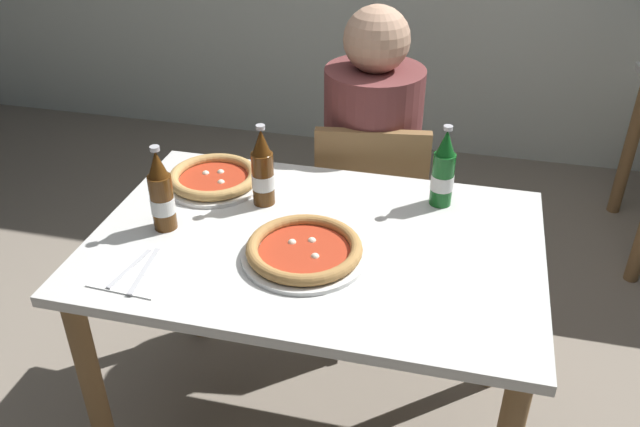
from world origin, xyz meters
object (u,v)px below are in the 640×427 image
Objects in this scene: pizza_margherita_near at (304,250)px; pizza_marinara_far at (214,178)px; beer_bottle_center at (263,171)px; beer_bottle_right at (161,195)px; beer_bottle_left at (443,172)px; napkin_with_cutlery at (137,271)px; diner_seated at (370,179)px; chair_behind_table at (370,210)px; dining_table_main at (316,273)px.

pizza_margherita_near and pizza_marinara_far have the same top height.
beer_bottle_right is at bearing -139.60° from beer_bottle_center.
pizza_marinara_far is at bearing 140.42° from pizza_margherita_near.
napkin_with_cutlery is (-0.71, -0.51, -0.10)m from beer_bottle_left.
beer_bottle_right is 0.23m from napkin_with_cutlery.
pizza_margherita_near is 1.33× the size of beer_bottle_left.
diner_seated reaches higher than beer_bottle_left.
beer_bottle_left is 0.79m from beer_bottle_right.
diner_seated is (-0.01, 0.05, 0.10)m from chair_behind_table.
dining_table_main is at bearing -139.21° from beer_bottle_left.
beer_bottle_right is 1.30× the size of napkin_with_cutlery.
pizza_marinara_far is 0.21m from beer_bottle_center.
beer_bottle_center is at bearing 40.40° from beer_bottle_right.
beer_bottle_right is (-0.42, -0.04, 0.22)m from dining_table_main.
napkin_with_cutlery is (-0.45, -0.86, 0.27)m from chair_behind_table.
napkin_with_cutlery is (-0.02, -0.46, -0.02)m from pizza_marinara_far.
dining_table_main is at bearing 84.70° from pizza_margherita_near.
diner_seated is 4.89× the size of beer_bottle_right.
napkin_with_cutlery is at bearing -117.32° from beer_bottle_center.
napkin_with_cutlery reaches higher than dining_table_main.
chair_behind_table is at bearing 42.79° from pizza_marinara_far.
pizza_margherita_near is 0.42m from napkin_with_cutlery.
beer_bottle_center is at bearing 127.94° from pizza_margherita_near.
napkin_with_cutlery is at bearing -143.95° from beer_bottle_left.
napkin_with_cutlery is at bearing -92.83° from pizza_marinara_far.
beer_bottle_center is (-0.19, 0.15, 0.22)m from dining_table_main.
pizza_margherita_near is at bearing -39.58° from pizza_marinara_far.
chair_behind_table is 0.65m from pizza_marinara_far.
napkin_with_cutlery is (-0.39, -0.16, -0.02)m from pizza_margherita_near.
diner_seated is at bearing 86.28° from pizza_margherita_near.
beer_bottle_left is at bearing 4.24° from pizza_marinara_far.
beer_bottle_left is at bearing 22.98° from beer_bottle_right.
dining_table_main is 6.30× the size of napkin_with_cutlery.
diner_seated is 4.89× the size of beer_bottle_left.
beer_bottle_right is (-0.73, -0.31, 0.00)m from beer_bottle_left.
beer_bottle_left is (0.32, 0.35, 0.08)m from pizza_margherita_near.
pizza_margherita_near is 0.48m from pizza_marinara_far.
diner_seated is 6.35× the size of napkin_with_cutlery.
beer_bottle_left is (0.26, -0.34, 0.37)m from chair_behind_table.
dining_table_main is at bearing 31.94° from napkin_with_cutlery.
napkin_with_cutlery is at bearing 53.81° from chair_behind_table.
pizza_margherita_near is 0.42m from beer_bottle_right.
napkin_with_cutlery is at bearing -84.95° from beer_bottle_right.
chair_behind_table is 0.57m from beer_bottle_left.
beer_bottle_left reaches higher than chair_behind_table.
beer_bottle_left and beer_bottle_right have the same top height.
chair_behind_table is 0.70× the size of diner_seated.
dining_table_main is at bearing -29.91° from pizza_marinara_far.
beer_bottle_left is 0.88m from napkin_with_cutlery.
beer_bottle_center reaches higher than chair_behind_table.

